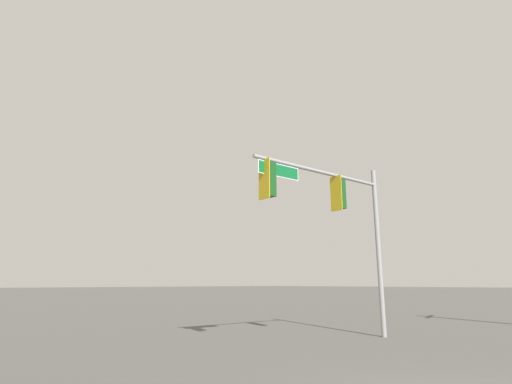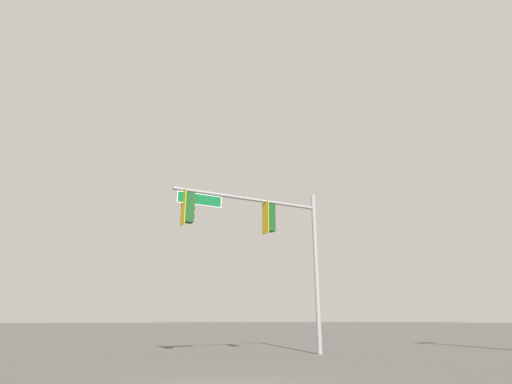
{
  "view_description": "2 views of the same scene",
  "coord_description": "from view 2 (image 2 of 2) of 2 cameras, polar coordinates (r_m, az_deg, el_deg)",
  "views": [
    {
      "loc": [
        6.92,
        2.36,
        1.96
      ],
      "look_at": [
        -2.73,
        -7.99,
        5.19
      ],
      "focal_mm": 28.0,
      "sensor_mm": 36.0,
      "label": 1
    },
    {
      "loc": [
        3.57,
        6.9,
        1.27
      ],
      "look_at": [
        -3.92,
        -5.16,
        5.83
      ],
      "focal_mm": 28.0,
      "sensor_mm": 36.0,
      "label": 2
    }
  ],
  "objects": [
    {
      "name": "signal_pole_near",
      "position": [
        15.72,
        0.64,
        -5.37
      ],
      "size": [
        6.22,
        0.86,
        6.43
      ],
      "color": "gray",
      "rests_on": "ground_plane"
    }
  ]
}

